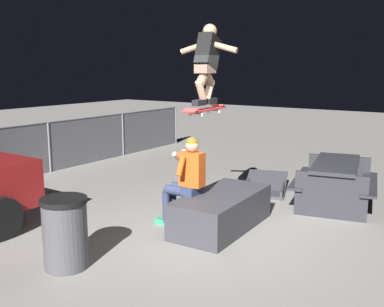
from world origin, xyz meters
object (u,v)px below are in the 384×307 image
(picnic_table_back, at_px, (335,177))
(skateboard, at_px, (205,110))
(kicker_ramp, at_px, (265,187))
(person_sitting_on_ledge, at_px, (186,177))
(skater_airborne, at_px, (207,61))
(ledge_box_main, at_px, (222,211))
(trash_bin, at_px, (65,233))

(picnic_table_back, bearing_deg, skateboard, 149.30)
(skateboard, relative_size, kicker_ramp, 0.74)
(skateboard, height_order, kicker_ramp, skateboard)
(skateboard, relative_size, picnic_table_back, 0.53)
(skateboard, bearing_deg, kicker_ramp, 2.28)
(person_sitting_on_ledge, distance_m, skater_airborne, 1.69)
(ledge_box_main, bearing_deg, trash_bin, 158.96)
(ledge_box_main, height_order, trash_bin, trash_bin)
(picnic_table_back, bearing_deg, person_sitting_on_ledge, 147.66)
(kicker_ramp, height_order, picnic_table_back, picnic_table_back)
(picnic_table_back, height_order, trash_bin, trash_bin)
(person_sitting_on_ledge, relative_size, kicker_ramp, 0.97)
(person_sitting_on_ledge, distance_m, picnic_table_back, 2.78)
(trash_bin, bearing_deg, skateboard, -15.55)
(kicker_ramp, height_order, trash_bin, trash_bin)
(kicker_ramp, relative_size, trash_bin, 1.64)
(skateboard, bearing_deg, ledge_box_main, -73.71)
(skater_airborne, relative_size, picnic_table_back, 0.58)
(kicker_ramp, distance_m, picnic_table_back, 1.45)
(person_sitting_on_ledge, relative_size, picnic_table_back, 0.70)
(skateboard, height_order, skater_airborne, skater_airborne)
(person_sitting_on_ledge, distance_m, kicker_ramp, 2.60)
(picnic_table_back, bearing_deg, kicker_ramp, 83.14)
(skater_airborne, relative_size, kicker_ramp, 0.80)
(ledge_box_main, xyz_separation_m, skateboard, (-0.07, 0.25, 1.48))
(ledge_box_main, bearing_deg, person_sitting_on_ledge, 120.09)
(skateboard, height_order, picnic_table_back, skateboard)
(person_sitting_on_ledge, height_order, kicker_ramp, person_sitting_on_ledge)
(kicker_ramp, distance_m, trash_bin, 4.46)
(kicker_ramp, bearing_deg, skateboard, -177.72)
(skater_airborne, distance_m, kicker_ramp, 3.27)
(skater_airborne, xyz_separation_m, kicker_ramp, (2.26, 0.09, -2.37))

